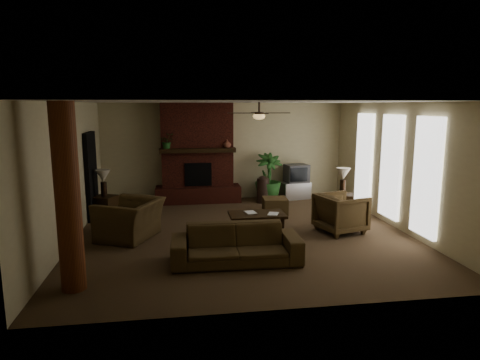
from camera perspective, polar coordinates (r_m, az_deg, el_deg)
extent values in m
plane|color=brown|center=(9.19, 0.37, -7.21)|extent=(7.00, 7.00, 0.00)
plane|color=silver|center=(8.77, 0.39, 10.54)|extent=(7.00, 7.00, 0.00)
plane|color=#C2B78D|center=(12.31, -2.13, 3.89)|extent=(7.00, 0.00, 7.00)
plane|color=#C2B78D|center=(5.50, 6.02, -4.01)|extent=(7.00, 0.00, 7.00)
plane|color=#C2B78D|center=(9.02, -22.15, 0.85)|extent=(0.00, 7.00, 7.00)
plane|color=#C2B78D|center=(10.02, 20.59, 1.81)|extent=(0.00, 7.00, 7.00)
cube|color=#511E15|center=(12.00, -5.81, 3.69)|extent=(2.00, 0.50, 2.80)
cube|color=#511E15|center=(12.09, -5.69, -1.91)|extent=(2.40, 0.70, 0.45)
cube|color=black|center=(11.82, -5.70, 0.75)|extent=(0.75, 0.04, 0.65)
cube|color=black|center=(11.71, -5.75, 4.02)|extent=(2.10, 0.28, 0.12)
cube|color=white|center=(11.41, 16.48, 2.74)|extent=(0.08, 0.85, 2.35)
cube|color=white|center=(10.17, 19.78, 1.70)|extent=(0.08, 0.85, 2.35)
cube|color=white|center=(8.98, 23.97, 0.36)|extent=(0.08, 0.85, 2.35)
cylinder|color=brown|center=(6.60, -22.32, -2.34)|extent=(0.36, 0.36, 2.80)
cube|color=black|center=(10.80, -19.52, 0.56)|extent=(0.10, 1.00, 2.10)
cylinder|color=black|center=(9.13, 2.61, 9.76)|extent=(0.04, 0.04, 0.24)
cylinder|color=black|center=(9.13, 2.61, 9.01)|extent=(0.20, 0.20, 0.06)
ellipsoid|color=#F2BF72|center=(9.13, 2.60, 8.63)|extent=(0.26, 0.26, 0.14)
cube|color=black|center=(9.22, 5.08, 9.05)|extent=(0.55, 0.12, 0.01)
cube|color=black|center=(9.06, 0.09, 9.07)|extent=(0.55, 0.12, 0.01)
cube|color=black|center=(9.53, 2.14, 9.12)|extent=(0.12, 0.55, 0.01)
cube|color=black|center=(8.74, 3.12, 9.02)|extent=(0.12, 0.55, 0.01)
imported|color=#4B3920|center=(7.42, -0.54, -7.90)|extent=(2.27, 0.72, 0.88)
imported|color=#4B3920|center=(9.00, -14.72, -4.34)|extent=(1.25, 1.46, 1.08)
imported|color=#4B3920|center=(9.41, 13.55, -4.13)|extent=(1.06, 1.10, 0.93)
cube|color=black|center=(9.12, 2.33, -4.73)|extent=(1.20, 0.70, 0.06)
cube|color=black|center=(8.86, -0.57, -6.61)|extent=(0.07, 0.07, 0.37)
cube|color=black|center=(9.05, 5.75, -6.31)|extent=(0.07, 0.07, 0.37)
cube|color=black|center=(9.34, -1.00, -5.73)|extent=(0.07, 0.07, 0.37)
cube|color=black|center=(9.51, 5.01, -5.47)|extent=(0.07, 0.07, 0.37)
cube|color=#4B3920|center=(10.80, 4.77, -3.49)|extent=(0.65, 0.65, 0.40)
cube|color=#B1B1B4|center=(12.54, 7.42, -1.39)|extent=(0.94, 0.68, 0.50)
cube|color=#3C3C3E|center=(12.46, 7.66, 0.92)|extent=(0.72, 0.59, 0.52)
cube|color=black|center=(12.21, 8.01, 0.72)|extent=(0.52, 0.10, 0.40)
cylinder|color=#32231C|center=(11.93, 3.12, -1.43)|extent=(0.34, 0.34, 0.70)
sphere|color=#32231C|center=(11.88, 3.13, -0.24)|extent=(0.34, 0.34, 0.34)
imported|color=#245020|center=(12.13, 3.85, -1.06)|extent=(1.00, 1.49, 0.77)
cube|color=black|center=(10.81, -17.86, -3.53)|extent=(0.66, 0.66, 0.55)
cylinder|color=black|center=(10.73, -17.97, -1.17)|extent=(0.16, 0.16, 0.35)
cone|color=beige|center=(10.68, -18.07, 0.54)|extent=(0.42, 0.42, 0.30)
cube|color=black|center=(10.85, 13.66, -3.27)|extent=(0.64, 0.64, 0.55)
cylinder|color=black|center=(10.81, 13.75, -0.89)|extent=(0.17, 0.17, 0.35)
cone|color=beige|center=(10.75, 13.82, 0.81)|extent=(0.43, 0.43, 0.30)
imported|color=#245020|center=(11.69, -9.87, 5.01)|extent=(0.46, 0.50, 0.33)
imported|color=brown|center=(11.77, -1.75, 4.93)|extent=(0.28, 0.28, 0.22)
imported|color=#999999|center=(9.05, 0.79, -3.69)|extent=(0.22, 0.06, 0.29)
imported|color=#999999|center=(9.02, 3.87, -3.76)|extent=(0.21, 0.10, 0.29)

